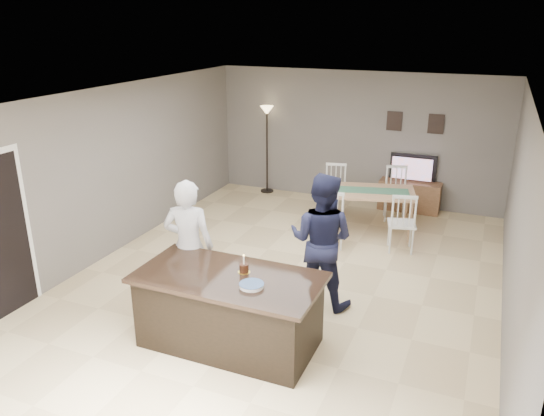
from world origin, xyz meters
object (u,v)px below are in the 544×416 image
at_px(kitchen_island, 229,310).
at_px(floor_lamp, 267,126).
at_px(dining_table, 366,198).
at_px(man, 321,240).
at_px(tv_console, 409,196).
at_px(television, 412,168).
at_px(plate_stack, 252,285).
at_px(birthday_cake, 244,268).
at_px(woman, 189,246).

relative_size(kitchen_island, floor_lamp, 1.12).
bearing_deg(dining_table, man, -103.54).
distance_m(tv_console, television, 0.57).
height_order(tv_console, dining_table, dining_table).
bearing_deg(tv_console, dining_table, -110.57).
bearing_deg(floor_lamp, kitchen_island, -70.96).
distance_m(man, floor_lamp, 5.01).
height_order(kitchen_island, floor_lamp, floor_lamp).
xyz_separation_m(man, dining_table, (-0.03, 2.74, -0.27)).
relative_size(kitchen_island, plate_stack, 7.79).
distance_m(man, birthday_cake, 1.32).
height_order(tv_console, plate_stack, plate_stack).
height_order(kitchen_island, tv_console, kitchen_island).
height_order(tv_console, man, man).
relative_size(birthday_cake, floor_lamp, 0.12).
distance_m(television, birthday_cake, 5.59).
bearing_deg(plate_stack, kitchen_island, 158.41).
bearing_deg(television, kitchen_island, 77.99).
relative_size(woman, floor_lamp, 0.94).
distance_m(dining_table, floor_lamp, 3.09).
height_order(television, man, man).
bearing_deg(plate_stack, woman, 150.36).
distance_m(kitchen_island, plate_stack, 0.61).
bearing_deg(tv_console, floor_lamp, 179.63).
height_order(woman, birthday_cake, woman).
distance_m(birthday_cake, dining_table, 3.99).
bearing_deg(floor_lamp, tv_console, -0.37).
distance_m(kitchen_island, dining_table, 4.15).
relative_size(woman, dining_table, 0.81).
height_order(birthday_cake, plate_stack, birthday_cake).
distance_m(kitchen_island, floor_lamp, 6.00).
bearing_deg(floor_lamp, woman, -77.99).
bearing_deg(tv_console, television, 90.00).
bearing_deg(birthday_cake, television, 78.93).
bearing_deg(television, plate_stack, 81.71).
height_order(birthday_cake, floor_lamp, floor_lamp).
bearing_deg(man, birthday_cake, 67.33).
distance_m(tv_console, woman, 5.46).
bearing_deg(dining_table, birthday_cake, -111.74).
xyz_separation_m(man, floor_lamp, (-2.61, 4.24, 0.56)).
bearing_deg(tv_console, man, -97.03).
xyz_separation_m(television, plate_stack, (-0.84, -5.78, 0.06)).
distance_m(kitchen_island, woman, 1.11).
bearing_deg(birthday_cake, kitchen_island, -130.11).
bearing_deg(dining_table, woman, -127.22).
height_order(kitchen_island, birthday_cake, birthday_cake).
height_order(kitchen_island, woman, woman).
xyz_separation_m(television, floor_lamp, (-3.13, -0.05, 0.62)).
distance_m(television, floor_lamp, 3.19).
distance_m(tv_console, dining_table, 1.62).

